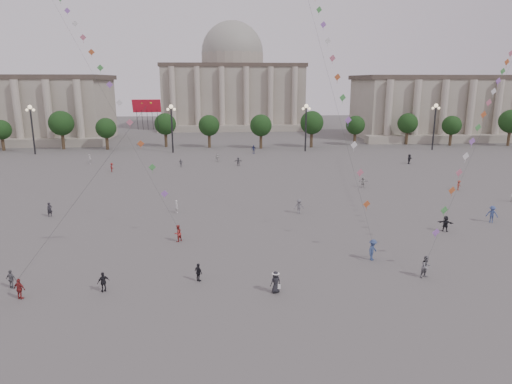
{
  "coord_description": "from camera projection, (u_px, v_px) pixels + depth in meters",
  "views": [
    {
      "loc": [
        -3.81,
        -32.53,
        15.71
      ],
      "look_at": [
        -0.56,
        12.0,
        4.79
      ],
      "focal_mm": 32.0,
      "sensor_mm": 36.0,
      "label": 1
    }
  ],
  "objects": [
    {
      "name": "person_crowd_0",
      "position": [
        254.0,
        149.0,
        100.67
      ],
      "size": [
        1.2,
        0.72,
        1.91
      ],
      "primitive_type": "imported",
      "rotation": [
        0.0,
        0.0,
        0.25
      ],
      "color": "navy",
      "rests_on": "ground"
    },
    {
      "name": "person_crowd_9",
      "position": [
        409.0,
        159.0,
        88.36
      ],
      "size": [
        1.61,
        1.64,
        1.88
      ],
      "primitive_type": "imported",
      "rotation": [
        0.0,
        0.0,
        0.8
      ],
      "color": "black",
      "rests_on": "ground"
    },
    {
      "name": "lamp_post_mid_east",
      "position": [
        306.0,
        119.0,
        102.65
      ],
      "size": [
        2.0,
        0.9,
        10.65
      ],
      "color": "#262628",
      "rests_on": "ground"
    },
    {
      "name": "person_crowd_6",
      "position": [
        299.0,
        206.0,
        55.25
      ],
      "size": [
        1.2,
        0.73,
        1.8
      ],
      "primitive_type": "imported",
      "rotation": [
        0.0,
        0.0,
        0.05
      ],
      "color": "slate",
      "rests_on": "ground"
    },
    {
      "name": "person_crowd_10",
      "position": [
        90.0,
        159.0,
        88.13
      ],
      "size": [
        0.6,
        0.77,
        1.9
      ],
      "primitive_type": "imported",
      "rotation": [
        0.0,
        0.0,
        1.79
      ],
      "color": "#AEADAA",
      "rests_on": "ground"
    },
    {
      "name": "tourist_1",
      "position": [
        198.0,
        272.0,
        36.55
      ],
      "size": [
        0.86,
        0.91,
        1.51
      ],
      "primitive_type": "imported",
      "rotation": [
        0.0,
        0.0,
        2.29
      ],
      "color": "black",
      "rests_on": "ground"
    },
    {
      "name": "person_crowd_14",
      "position": [
        492.0,
        214.0,
        51.75
      ],
      "size": [
        1.45,
        1.25,
        1.95
      ],
      "primitive_type": "imported",
      "rotation": [
        0.0,
        0.0,
        5.77
      ],
      "color": "#3A4D82",
      "rests_on": "ground"
    },
    {
      "name": "person_crowd_7",
      "position": [
        363.0,
        182.0,
        68.92
      ],
      "size": [
        1.54,
        0.6,
        1.63
      ],
      "primitive_type": "imported",
      "rotation": [
        0.0,
        0.0,
        3.06
      ],
      "color": "#BBBAB6",
      "rests_on": "ground"
    },
    {
      "name": "ground",
      "position": [
        274.0,
        288.0,
        35.52
      ],
      "size": [
        360.0,
        360.0,
        0.0
      ],
      "primitive_type": "plane",
      "color": "#514F4D",
      "rests_on": "ground"
    },
    {
      "name": "kite_flyer_2",
      "position": [
        426.0,
        267.0,
        37.21
      ],
      "size": [
        1.09,
        0.97,
        1.85
      ],
      "primitive_type": "imported",
      "rotation": [
        0.0,
        0.0,
        0.36
      ],
      "color": "slate",
      "rests_on": "ground"
    },
    {
      "name": "person_crowd_3",
      "position": [
        445.0,
        224.0,
        48.67
      ],
      "size": [
        1.66,
        1.19,
        1.73
      ],
      "primitive_type": "imported",
      "rotation": [
        0.0,
        0.0,
        2.66
      ],
      "color": "black",
      "rests_on": "ground"
    },
    {
      "name": "person_crowd_16",
      "position": [
        181.0,
        163.0,
        85.19
      ],
      "size": [
        0.95,
        0.57,
        1.51
      ],
      "primitive_type": "imported",
      "rotation": [
        0.0,
        0.0,
        6.03
      ],
      "color": "slate",
      "rests_on": "ground"
    },
    {
      "name": "tree_row",
      "position": [
        238.0,
        125.0,
        109.8
      ],
      "size": [
        137.12,
        5.12,
        8.0
      ],
      "color": "#3C2F1E",
      "rests_on": "ground"
    },
    {
      "name": "tourist_3",
      "position": [
        11.0,
        279.0,
        35.32
      ],
      "size": [
        0.95,
        0.64,
        1.5
      ],
      "primitive_type": "imported",
      "rotation": [
        0.0,
        0.0,
        2.8
      ],
      "color": "slate",
      "rests_on": "ground"
    },
    {
      "name": "dragon_kite",
      "position": [
        146.0,
        116.0,
        36.01
      ],
      "size": [
        5.72,
        2.79,
        16.03
      ],
      "color": "red",
      "rests_on": "ground"
    },
    {
      "name": "lamp_post_far_west",
      "position": [
        31.0,
        120.0,
        98.4
      ],
      "size": [
        2.0,
        0.9,
        10.65
      ],
      "color": "#262628",
      "rests_on": "ground"
    },
    {
      "name": "kite_flyer_1",
      "position": [
        373.0,
        250.0,
        40.82
      ],
      "size": [
        1.38,
        1.42,
        1.95
      ],
      "primitive_type": "imported",
      "rotation": [
        0.0,
        0.0,
        0.83
      ],
      "color": "navy",
      "rests_on": "ground"
    },
    {
      "name": "person_crowd_4",
      "position": [
        217.0,
        158.0,
        90.99
      ],
      "size": [
        1.32,
        1.25,
        1.49
      ],
      "primitive_type": "imported",
      "rotation": [
        0.0,
        0.0,
        3.87
      ],
      "color": "#BBBBB7",
      "rests_on": "ground"
    },
    {
      "name": "kite_train_west",
      "position": [
        61.0,
        5.0,
        60.59
      ],
      "size": [
        31.18,
        42.09,
        69.2
      ],
      "color": "#3F3F3F",
      "rests_on": "ground"
    },
    {
      "name": "person_crowd_18",
      "position": [
        50.0,
        210.0,
        54.02
      ],
      "size": [
        0.74,
        0.71,
        1.7
      ],
      "primitive_type": "imported",
      "rotation": [
        0.0,
        0.0,
        0.71
      ],
      "color": "#232127",
      "rests_on": "ground"
    },
    {
      "name": "person_crowd_13",
      "position": [
        177.0,
        206.0,
        55.62
      ],
      "size": [
        0.59,
        0.68,
        1.59
      ],
      "primitive_type": "imported",
      "rotation": [
        0.0,
        0.0,
        2.0
      ],
      "color": "silver",
      "rests_on": "ground"
    },
    {
      "name": "tourist_0",
      "position": [
        19.0,
        289.0,
        33.54
      ],
      "size": [
        1.02,
        0.7,
        1.61
      ],
      "primitive_type": "imported",
      "rotation": [
        0.0,
        0.0,
        2.79
      ],
      "color": "maroon",
      "rests_on": "ground"
    },
    {
      "name": "lamp_post_far_east",
      "position": [
        435.0,
        118.0,
        104.78
      ],
      "size": [
        2.0,
        0.9,
        10.65
      ],
      "color": "#262628",
      "rests_on": "ground"
    },
    {
      "name": "kite_flyer_0",
      "position": [
        178.0,
        233.0,
        45.6
      ],
      "size": [
        1.05,
        1.06,
        1.72
      ],
      "primitive_type": "imported",
      "rotation": [
        0.0,
        0.0,
        3.97
      ],
      "color": "#9F2E2B",
      "rests_on": "ground"
    },
    {
      "name": "hat_person",
      "position": [
        276.0,
        282.0,
        34.54
      ],
      "size": [
        0.97,
        0.81,
        1.7
      ],
      "color": "black",
      "rests_on": "ground"
    },
    {
      "name": "hall_east",
      "position": [
        499.0,
        107.0,
        129.8
      ],
      "size": [
        84.0,
        26.22,
        17.2
      ],
      "color": "gray",
      "rests_on": "ground"
    },
    {
      "name": "hall_central",
      "position": [
        233.0,
        85.0,
        157.33
      ],
      "size": [
        48.3,
        34.3,
        35.5
      ],
      "color": "gray",
      "rests_on": "ground"
    },
    {
      "name": "person_crowd_12",
      "position": [
        238.0,
        161.0,
        86.44
      ],
      "size": [
        1.56,
        0.67,
        1.62
      ],
      "primitive_type": "imported",
      "rotation": [
        0.0,
        0.0,
        3.01
      ],
      "color": "#5F5E63",
      "rests_on": "ground"
    },
    {
      "name": "person_crowd_8",
      "position": [
        459.0,
        185.0,
        67.04
      ],
      "size": [
        1.09,
        1.04,
        1.49
      ],
      "primitive_type": "imported",
      "rotation": [
        0.0,
        0.0,
        0.69
      ],
      "color": "#953828",
      "rests_on": "ground"
    },
    {
      "name": "lamp_post_mid_west",
      "position": [
        172.0,
        120.0,
        100.52
      ],
      "size": [
        2.0,
        0.9,
        10.65
      ],
      "color": "#262628",
      "rests_on": "ground"
    },
    {
      "name": "person_crowd_17",
      "position": [
        112.0,
        167.0,
        80.58
      ],
      "size": [
        1.09,
        1.19,
        1.6
      ],
      "primitive_type": "imported",
      "rotation": [
        0.0,
        0.0,
        2.2
      ],
      "color": "maroon",
      "rests_on": "ground"
    },
    {
      "name": "tourist_4",
      "position": [
        103.0,
        282.0,
        34.72
      ],
      "size": [
        0.99,
        0.83,
        1.59
      ],
      "primitive_type": "imported",
      "rotation": [
        0.0,
        0.0,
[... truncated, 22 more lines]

